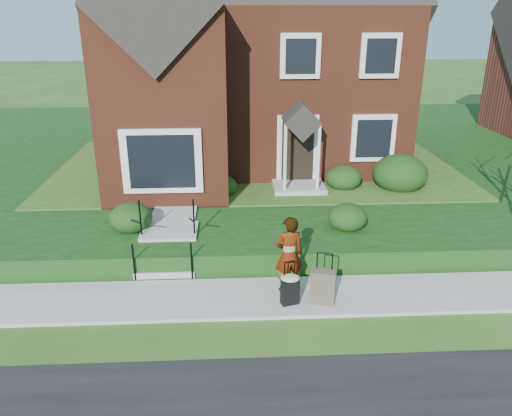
{
  "coord_description": "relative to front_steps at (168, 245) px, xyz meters",
  "views": [
    {
      "loc": [
        -0.91,
        -9.33,
        5.76
      ],
      "look_at": [
        -0.32,
        2.0,
        1.34
      ],
      "focal_mm": 35.0,
      "sensor_mm": 36.0,
      "label": 1
    }
  ],
  "objects": [
    {
      "name": "sidewalk",
      "position": [
        2.5,
        -1.84,
        -0.43
      ],
      "size": [
        60.0,
        1.6,
        0.08
      ],
      "primitive_type": "cube",
      "color": "#9E9B93",
      "rests_on": "ground"
    },
    {
      "name": "foundation_shrubs",
      "position": [
        3.06,
        2.98,
        0.63
      ],
      "size": [
        10.08,
        4.41,
        1.2
      ],
      "color": "black",
      "rests_on": "terrace"
    },
    {
      "name": "suitcase_black",
      "position": [
        2.76,
        -2.17,
        -0.02
      ],
      "size": [
        0.47,
        0.42,
        0.97
      ],
      "rotation": [
        0.0,
        0.0,
        0.28
      ],
      "color": "black",
      "rests_on": "sidewalk"
    },
    {
      "name": "main_house",
      "position": [
        2.29,
        7.76,
        4.79
      ],
      "size": [
        10.4,
        10.2,
        9.4
      ],
      "color": "maroon",
      "rests_on": "terrace"
    },
    {
      "name": "woman",
      "position": [
        2.79,
        -1.63,
        0.48
      ],
      "size": [
        0.7,
        0.52,
        1.75
      ],
      "primitive_type": "imported",
      "rotation": [
        0.0,
        0.0,
        3.31
      ],
      "color": "#999999",
      "rests_on": "sidewalk"
    },
    {
      "name": "front_steps",
      "position": [
        0.0,
        0.0,
        0.0
      ],
      "size": [
        1.4,
        2.02,
        1.5
      ],
      "color": "#9E9B93",
      "rests_on": "ground"
    },
    {
      "name": "terrace",
      "position": [
        6.5,
        9.06,
        -0.17
      ],
      "size": [
        44.0,
        20.0,
        0.6
      ],
      "primitive_type": "cube",
      "color": "#11350E",
      "rests_on": "ground"
    },
    {
      "name": "suitcase_olive",
      "position": [
        3.46,
        -2.16,
        -0.02
      ],
      "size": [
        0.58,
        0.43,
        1.12
      ],
      "rotation": [
        0.0,
        0.0,
        -0.29
      ],
      "color": "brown",
      "rests_on": "sidewalk"
    },
    {
      "name": "walkway",
      "position": [
        0.0,
        3.16,
        0.16
      ],
      "size": [
        1.2,
        6.0,
        0.06
      ],
      "primitive_type": "cube",
      "color": "#9E9B93",
      "rests_on": "terrace"
    },
    {
      "name": "ground",
      "position": [
        2.5,
        -1.84,
        -0.47
      ],
      "size": [
        120.0,
        120.0,
        0.0
      ],
      "primitive_type": "plane",
      "color": "#2D5119",
      "rests_on": "ground"
    }
  ]
}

